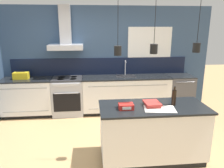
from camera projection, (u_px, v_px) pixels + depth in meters
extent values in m
plane|color=tan|center=(107.00, 148.00, 3.94)|extent=(16.00, 16.00, 0.00)
cube|color=#354C6B|center=(101.00, 59.00, 5.55)|extent=(5.60, 0.06, 2.60)
cube|color=black|center=(101.00, 66.00, 5.56)|extent=(4.42, 0.02, 0.43)
cube|color=white|center=(150.00, 46.00, 5.54)|extent=(1.12, 0.01, 0.96)
cube|color=black|center=(150.00, 46.00, 5.55)|extent=(1.04, 0.01, 0.88)
cube|color=#B5B5BA|center=(66.00, 47.00, 5.13)|extent=(0.80, 0.46, 0.12)
cube|color=#B5B5BA|center=(65.00, 25.00, 5.09)|extent=(0.26, 0.20, 0.90)
cylinder|color=black|center=(118.00, 19.00, 3.06)|extent=(0.01, 0.01, 0.75)
cylinder|color=black|center=(118.00, 51.00, 3.17)|extent=(0.11, 0.11, 0.14)
sphere|color=#F9D18C|center=(118.00, 51.00, 3.17)|extent=(0.06, 0.06, 0.06)
cylinder|color=black|center=(155.00, 18.00, 3.03)|extent=(0.01, 0.01, 0.73)
cylinder|color=black|center=(154.00, 49.00, 3.15)|extent=(0.11, 0.11, 0.14)
sphere|color=#F9D18C|center=(154.00, 49.00, 3.15)|extent=(0.06, 0.06, 0.06)
cylinder|color=black|center=(199.00, 17.00, 3.10)|extent=(0.01, 0.01, 0.72)
cylinder|color=black|center=(196.00, 48.00, 3.21)|extent=(0.11, 0.11, 0.14)
sphere|color=#F9D18C|center=(196.00, 48.00, 3.21)|extent=(0.06, 0.06, 0.06)
cube|color=black|center=(30.00, 112.00, 5.41)|extent=(1.13, 0.56, 0.09)
cube|color=white|center=(28.00, 96.00, 5.26)|extent=(1.16, 0.62, 0.79)
cube|color=gray|center=(23.00, 89.00, 4.89)|extent=(1.02, 0.01, 0.01)
cube|color=gray|center=(26.00, 112.00, 5.03)|extent=(1.02, 0.01, 0.01)
cube|color=black|center=(27.00, 80.00, 5.16)|extent=(1.19, 0.64, 0.03)
cube|color=black|center=(125.00, 109.00, 5.64)|extent=(2.08, 0.56, 0.09)
cube|color=white|center=(126.00, 93.00, 5.49)|extent=(2.14, 0.62, 0.79)
cube|color=gray|center=(128.00, 86.00, 5.12)|extent=(1.88, 0.01, 0.01)
cube|color=gray|center=(128.00, 108.00, 5.26)|extent=(1.88, 0.01, 0.01)
cube|color=black|center=(126.00, 77.00, 5.39)|extent=(2.17, 0.64, 0.03)
cube|color=#262628|center=(126.00, 76.00, 5.43)|extent=(0.48, 0.34, 0.01)
cylinder|color=#B5B5BA|center=(125.00, 68.00, 5.51)|extent=(0.02, 0.02, 0.36)
sphere|color=#B5B5BA|center=(125.00, 61.00, 5.46)|extent=(0.03, 0.03, 0.03)
cylinder|color=#B5B5BA|center=(126.00, 62.00, 5.41)|extent=(0.02, 0.12, 0.02)
cube|color=#B5B5BA|center=(68.00, 97.00, 5.37)|extent=(0.72, 0.62, 0.87)
cube|color=black|center=(67.00, 102.00, 5.07)|extent=(0.62, 0.02, 0.44)
cylinder|color=#B5B5BA|center=(66.00, 93.00, 4.99)|extent=(0.54, 0.02, 0.02)
cube|color=#B5B5BA|center=(66.00, 85.00, 4.96)|extent=(0.62, 0.02, 0.07)
cube|color=#2D2D30|center=(67.00, 79.00, 5.25)|extent=(0.72, 0.60, 0.04)
cylinder|color=black|center=(62.00, 77.00, 5.33)|extent=(0.17, 0.17, 0.00)
cylinder|color=black|center=(74.00, 77.00, 5.36)|extent=(0.17, 0.17, 0.00)
cylinder|color=black|center=(61.00, 79.00, 5.13)|extent=(0.17, 0.17, 0.00)
cylinder|color=black|center=(73.00, 79.00, 5.15)|extent=(0.17, 0.17, 0.00)
cube|color=#4C4C51|center=(179.00, 93.00, 5.64)|extent=(0.62, 0.62, 0.89)
cube|color=black|center=(180.00, 76.00, 5.52)|extent=(0.62, 0.62, 0.02)
cylinder|color=#4C4C51|center=(186.00, 82.00, 5.22)|extent=(0.46, 0.02, 0.02)
cube|color=black|center=(151.00, 155.00, 3.64)|extent=(1.57, 0.69, 0.09)
cube|color=white|center=(152.00, 131.00, 3.52)|extent=(1.64, 0.72, 0.79)
cube|color=black|center=(153.00, 107.00, 3.42)|extent=(1.69, 0.77, 0.03)
cylinder|color=black|center=(174.00, 98.00, 3.43)|extent=(0.07, 0.07, 0.25)
cylinder|color=black|center=(175.00, 88.00, 3.39)|extent=(0.03, 0.03, 0.06)
cylinder|color=#262628|center=(175.00, 86.00, 3.38)|extent=(0.03, 0.03, 0.01)
cube|color=#B2332D|center=(152.00, 105.00, 3.42)|extent=(0.25, 0.29, 0.04)
cube|color=#B2332D|center=(152.00, 103.00, 3.40)|extent=(0.25, 0.29, 0.03)
cube|color=red|center=(126.00, 106.00, 3.29)|extent=(0.22, 0.16, 0.08)
cube|color=white|center=(127.00, 108.00, 3.21)|extent=(0.13, 0.01, 0.04)
cube|color=silver|center=(160.00, 109.00, 3.29)|extent=(0.50, 0.37, 0.01)
cube|color=gold|center=(21.00, 76.00, 5.12)|extent=(0.34, 0.18, 0.16)
cylinder|color=black|center=(21.00, 72.00, 5.09)|extent=(0.20, 0.02, 0.02)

